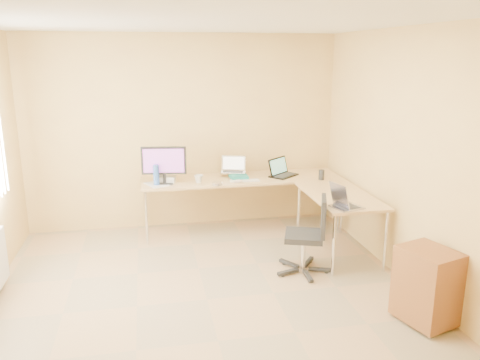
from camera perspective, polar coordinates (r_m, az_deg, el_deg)
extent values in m
plane|color=tan|center=(4.86, -3.93, -13.93)|extent=(4.50, 4.50, 0.00)
plane|color=white|center=(4.28, -4.57, 18.30)|extent=(4.50, 4.50, 0.00)
plane|color=#E5C571|center=(6.59, -6.69, 5.62)|extent=(4.50, 0.00, 4.50)
plane|color=#E5C571|center=(2.30, 2.98, -11.85)|extent=(4.50, 0.00, 4.50)
plane|color=#E5C571|center=(5.09, 19.96, 2.15)|extent=(0.00, 4.50, 4.50)
cube|color=tan|center=(6.52, 0.22, -2.84)|extent=(2.65, 0.70, 0.73)
cube|color=tan|center=(5.89, 11.57, -5.09)|extent=(0.70, 1.30, 0.73)
cube|color=black|center=(6.14, -8.99, 1.75)|extent=(0.59, 0.27, 0.48)
cube|color=#17726A|center=(6.39, -0.19, 0.44)|extent=(0.22, 0.30, 0.05)
cube|color=silver|center=(6.47, -0.83, 1.82)|extent=(0.39, 0.34, 0.21)
cube|color=black|center=(6.50, 5.19, 1.51)|extent=(0.48, 0.47, 0.24)
cube|color=silver|center=(6.24, 0.56, -0.07)|extent=(0.38, 0.12, 0.02)
ellipsoid|color=beige|center=(6.17, -0.20, -0.13)|extent=(0.13, 0.11, 0.04)
imported|color=silver|center=(6.17, -4.92, 0.13)|extent=(0.14, 0.14, 0.10)
cylinder|color=silver|center=(6.07, -2.71, -0.44)|extent=(0.16, 0.16, 0.03)
cylinder|color=#3059AA|center=(6.11, -9.88, 0.59)|extent=(0.09, 0.09, 0.26)
cube|color=silver|center=(6.17, -9.84, -0.50)|extent=(0.33, 0.38, 0.01)
cube|color=white|center=(6.25, -8.68, 0.09)|extent=(0.25, 0.21, 0.08)
cylinder|color=white|center=(6.29, -9.73, 0.99)|extent=(0.25, 0.25, 0.26)
cylinder|color=#242424|center=(6.40, 9.62, 0.61)|extent=(0.09, 0.09, 0.13)
cube|color=#ACACC7|center=(5.27, 12.60, -2.02)|extent=(0.41, 0.36, 0.23)
cube|color=black|center=(5.27, 7.59, -5.74)|extent=(0.67, 0.67, 0.87)
cube|color=#A3622A|center=(4.63, 21.25, -11.53)|extent=(0.51, 0.57, 0.66)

